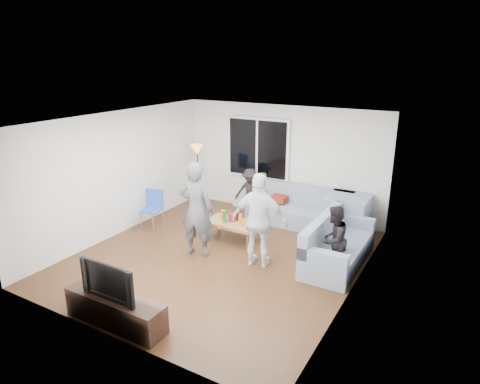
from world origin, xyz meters
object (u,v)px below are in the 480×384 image
Objects in this scene: sofa_right_section at (339,242)px; side_chair at (152,210)px; spectator_back at (250,192)px; television at (112,279)px; coffee_table at (232,231)px; player_left at (196,209)px; floor_lamp at (198,176)px; tv_console at (115,310)px; sofa_back_section at (298,207)px; spectator_right at (334,239)px; player_right at (260,221)px.

side_chair is at bearing 96.10° from sofa_right_section.
spectator_back is 1.19× the size of television.
player_left is at bearing -105.83° from coffee_table.
side_chair is 1.80m from floor_lamp.
side_chair is 0.55× the size of floor_lamp.
player_left is at bearing -55.22° from floor_lamp.
side_chair reaches higher than sofa_right_section.
player_left is at bearing 96.72° from tv_console.
sofa_back_section is 1.25× the size of player_left.
sofa_right_section is 1.82× the size of coffee_table.
sofa_back_section reaches higher than coffee_table.
coffee_table is at bearing 90.59° from television.
tv_console is (0.28, -2.41, -0.70)m from player_left.
floor_lamp is (-4.07, 1.33, 0.36)m from sofa_right_section.
spectator_right is at bearing -52.23° from sofa_back_section.
tv_console is (-2.18, -3.02, -0.39)m from spectator_right.
television is at bearing -68.21° from floor_lamp.
spectator_right reaches higher than tv_console.
tv_console is (0.43, -4.80, -0.35)m from spectator_back.
player_right is 1.08× the size of tv_console.
side_chair is (-1.85, -0.34, 0.23)m from coffee_table.
side_chair is at bearing 122.59° from television.
floor_lamp is at bearing 72.58° from side_chair.
television reaches higher than coffee_table.
player_left reaches higher than tv_console.
side_chair is at bearing -90.00° from floor_lamp.
player_right is at bearing 69.88° from tv_console.
spectator_back is 0.71× the size of tv_console.
coffee_table is 0.60× the size of player_left.
coffee_table is at bearing -37.57° from floor_lamp.
player_right reaches higher than floor_lamp.
coffee_table is 0.63× the size of player_right.
coffee_table is 1.90m from side_chair.
spectator_back is at bearing 3.13° from floor_lamp.
spectator_right is at bearing -176.35° from player_left.
floor_lamp reaches higher than tv_console.
coffee_table is at bearing -44.64° from player_right.
player_left reaches higher than television.
side_chair is 0.50× the size of player_right.
sofa_back_section is 3.27m from side_chair.
tv_console is (-0.95, -2.60, -0.65)m from player_right.
sofa_right_section is 1.15× the size of player_right.
player_right is at bearing -24.56° from side_chair.
tv_console is at bearing -89.41° from coffee_table.
player_left reaches higher than sofa_back_section.
coffee_table is 0.69× the size of tv_console.
floor_lamp is at bearing 111.79° from television.
sofa_back_section is 4.85m from tv_console.
side_chair is 2.89m from player_right.
player_left is at bearing 96.72° from television.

